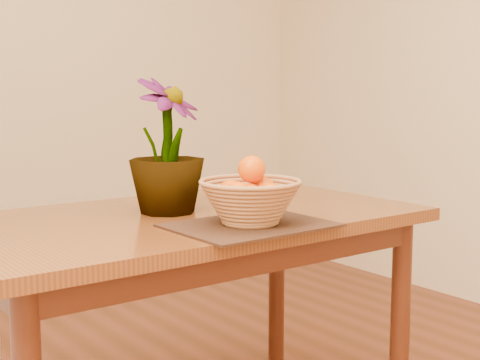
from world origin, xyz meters
TOP-DOWN VIEW (x-y plane):
  - table at (0.00, 0.30)m, footprint 1.40×0.80m
  - placemat at (0.03, 0.03)m, footprint 0.43×0.33m
  - wicker_basket at (0.03, 0.03)m, footprint 0.28×0.28m
  - orange_pile at (0.03, 0.03)m, footprint 0.20×0.19m
  - potted_plant at (-0.05, 0.35)m, footprint 0.32×0.32m

SIDE VIEW (x-z plane):
  - table at x=0.00m, z-range 0.29..1.04m
  - placemat at x=0.03m, z-range 0.75..0.76m
  - wicker_basket at x=0.03m, z-range 0.76..0.87m
  - orange_pile at x=0.03m, z-range 0.78..0.92m
  - potted_plant at x=-0.05m, z-range 0.75..1.16m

